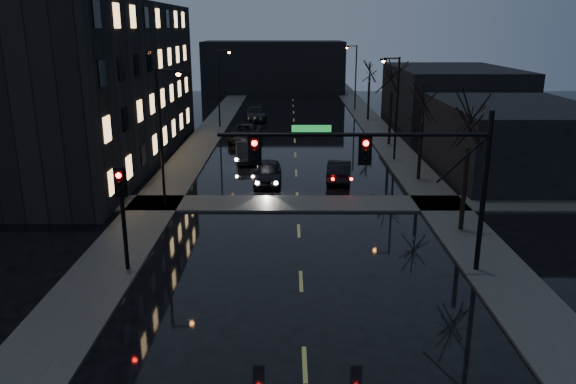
{
  "coord_description": "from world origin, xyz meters",
  "views": [
    {
      "loc": [
        -0.48,
        -13.37,
        10.19
      ],
      "look_at": [
        -0.55,
        10.3,
        3.2
      ],
      "focal_mm": 35.0,
      "sensor_mm": 36.0,
      "label": 1
    }
  ],
  "objects_px": {
    "oncoming_car_b": "(247,152)",
    "oncoming_car_c": "(245,133)",
    "oncoming_car_d": "(256,113)",
    "oncoming_car_a": "(268,172)",
    "lead_car": "(339,170)"
  },
  "relations": [
    {
      "from": "oncoming_car_c",
      "to": "lead_car",
      "type": "relative_size",
      "value": 1.24
    },
    {
      "from": "oncoming_car_a",
      "to": "oncoming_car_c",
      "type": "height_order",
      "value": "oncoming_car_a"
    },
    {
      "from": "oncoming_car_b",
      "to": "oncoming_car_c",
      "type": "distance_m",
      "value": 8.24
    },
    {
      "from": "oncoming_car_b",
      "to": "lead_car",
      "type": "distance_m",
      "value": 8.88
    },
    {
      "from": "oncoming_car_b",
      "to": "oncoming_car_a",
      "type": "bearing_deg",
      "value": -81.26
    },
    {
      "from": "oncoming_car_b",
      "to": "oncoming_car_c",
      "type": "relative_size",
      "value": 0.83
    },
    {
      "from": "oncoming_car_c",
      "to": "lead_car",
      "type": "xyz_separation_m",
      "value": [
        7.5,
        -13.93,
        -0.04
      ]
    },
    {
      "from": "lead_car",
      "to": "oncoming_car_a",
      "type": "bearing_deg",
      "value": 15.98
    },
    {
      "from": "oncoming_car_b",
      "to": "oncoming_car_c",
      "type": "height_order",
      "value": "oncoming_car_c"
    },
    {
      "from": "oncoming_car_a",
      "to": "oncoming_car_c",
      "type": "bearing_deg",
      "value": 100.19
    },
    {
      "from": "oncoming_car_b",
      "to": "oncoming_car_c",
      "type": "xyz_separation_m",
      "value": [
        -0.71,
        8.21,
        0.01
      ]
    },
    {
      "from": "oncoming_car_c",
      "to": "oncoming_car_d",
      "type": "relative_size",
      "value": 1.01
    },
    {
      "from": "oncoming_car_c",
      "to": "oncoming_car_b",
      "type": "bearing_deg",
      "value": -78.98
    },
    {
      "from": "oncoming_car_a",
      "to": "oncoming_car_d",
      "type": "height_order",
      "value": "oncoming_car_d"
    },
    {
      "from": "oncoming_car_a",
      "to": "oncoming_car_b",
      "type": "xyz_separation_m",
      "value": [
        -1.91,
        6.49,
        -0.02
      ]
    }
  ]
}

